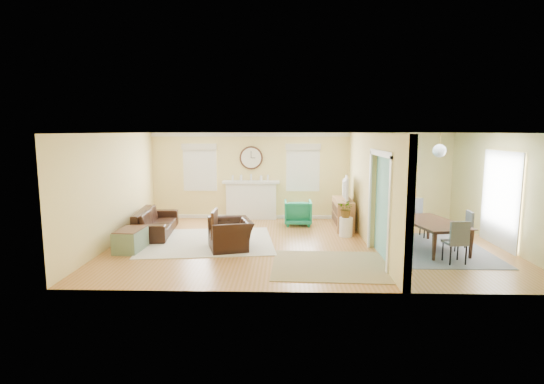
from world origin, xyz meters
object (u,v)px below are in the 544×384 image
(eames_chair, at_px, (230,234))
(dining_table, at_px, (433,235))
(sofa, at_px, (156,222))
(green_chair, at_px, (298,213))
(credenza, at_px, (343,214))

(eames_chair, relative_size, dining_table, 0.57)
(sofa, bearing_deg, eames_chair, -128.34)
(eames_chair, bearing_deg, sofa, -138.92)
(sofa, bearing_deg, green_chair, -78.15)
(eames_chair, distance_m, credenza, 3.55)
(sofa, height_order, eames_chair, eames_chair)
(sofa, bearing_deg, dining_table, -106.36)
(eames_chair, bearing_deg, green_chair, 131.22)
(green_chair, xyz_separation_m, credenza, (1.22, -0.37, 0.05))
(eames_chair, height_order, green_chair, green_chair)
(green_chair, bearing_deg, credenza, 162.96)
(sofa, xyz_separation_m, dining_table, (6.67, -1.24, 0.00))
(sofa, distance_m, green_chair, 3.90)
(sofa, relative_size, dining_table, 1.20)
(eames_chair, bearing_deg, dining_table, 74.93)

